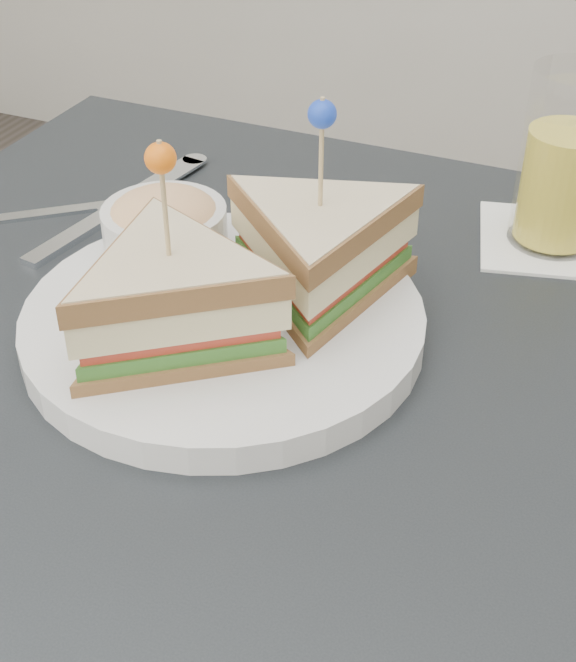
# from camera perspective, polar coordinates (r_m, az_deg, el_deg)

# --- Properties ---
(table) EXTENTS (0.80, 0.80, 0.75)m
(table) POSITION_cam_1_polar(r_m,az_deg,el_deg) (0.66, -1.16, -9.24)
(table) COLOR black
(table) RESTS_ON ground
(plate_meal) EXTENTS (0.33, 0.32, 0.17)m
(plate_meal) POSITION_cam_1_polar(r_m,az_deg,el_deg) (0.64, -3.37, 3.20)
(plate_meal) COLOR silver
(plate_meal) RESTS_ON table
(cutlery_fork) EXTENTS (0.15, 0.13, 0.01)m
(cutlery_fork) POSITION_cam_1_polar(r_m,az_deg,el_deg) (0.84, -12.26, 7.50)
(cutlery_fork) COLOR silver
(cutlery_fork) RESTS_ON table
(cutlery_knife) EXTENTS (0.05, 0.23, 0.01)m
(cutlery_knife) POSITION_cam_1_polar(r_m,az_deg,el_deg) (0.83, -10.65, 7.39)
(cutlery_knife) COLOR silver
(cutlery_knife) RESTS_ON table
(drink_set) EXTENTS (0.14, 0.14, 0.15)m
(drink_set) POSITION_cam_1_polar(r_m,az_deg,el_deg) (0.77, 16.73, 9.52)
(drink_set) COLOR white
(drink_set) RESTS_ON table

